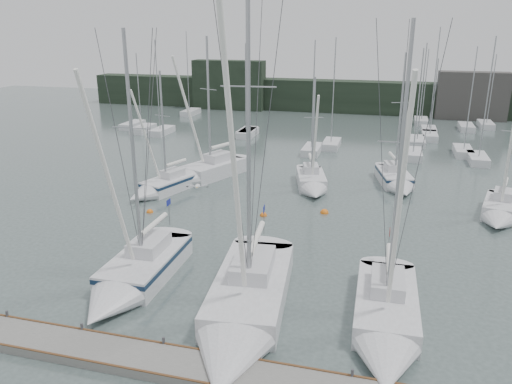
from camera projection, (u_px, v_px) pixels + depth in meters
ground at (236, 309)px, 24.76m from camera, size 160.00×160.00×0.00m
dock at (199, 369)px, 20.12m from camera, size 24.00×2.00×0.40m
far_treeline at (350, 97)px, 80.73m from camera, size 90.00×4.00×5.00m
far_building_left at (229, 85)px, 83.40m from camera, size 12.00×3.00×8.00m
far_building_right at (472, 96)px, 74.10m from camera, size 10.00×3.00×7.00m
mast_forest at (373, 136)px, 61.49m from camera, size 58.90×25.82×14.23m
sailboat_near_left at (131, 279)px, 26.44m from camera, size 3.18×9.74×14.33m
sailboat_near_center at (242, 317)px, 22.95m from camera, size 4.81×12.77×18.49m
sailboat_near_right at (386, 328)px, 22.29m from camera, size 3.09×10.05×14.68m
sailboat_mid_a at (159, 188)px, 41.58m from camera, size 4.40×7.33×10.76m
sailboat_mid_b at (201, 173)px, 45.33m from camera, size 6.09×9.20×13.45m
sailboat_mid_c at (312, 184)px, 42.49m from camera, size 3.91×7.16×10.14m
sailboat_mid_d at (397, 181)px, 43.23m from camera, size 3.99×7.53×12.10m
sailboat_mid_e at (500, 213)px, 35.99m from camera, size 3.84×7.00×10.57m
buoy_a at (263, 216)px, 36.96m from camera, size 0.53×0.53×0.53m
buoy_b at (324, 213)px, 37.48m from camera, size 0.63×0.63×0.63m
buoy_c at (150, 212)px, 37.63m from camera, size 0.51×0.51×0.51m
seagull at (197, 186)px, 21.89m from camera, size 0.90×0.43×0.18m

